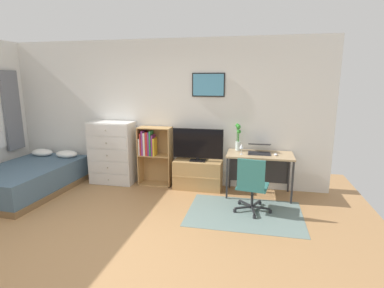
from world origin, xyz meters
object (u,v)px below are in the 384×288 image
(tv_stand, at_px, (198,175))
(wine_glass, at_px, (242,147))
(dresser, at_px, (112,153))
(television, at_px, (198,145))
(bed, at_px, (29,178))
(bookshelf, at_px, (152,151))
(computer_mouse, at_px, (276,154))
(desk, at_px, (260,160))
(office_chair, at_px, (252,184))
(laptop, at_px, (259,149))
(bamboo_vase, at_px, (238,137))

(tv_stand, distance_m, wine_glass, 1.01)
(dresser, xyz_separation_m, television, (1.68, -0.01, 0.23))
(bed, height_order, bookshelf, bookshelf)
(computer_mouse, height_order, wine_glass, wine_glass)
(desk, xyz_separation_m, office_chair, (-0.11, -0.84, -0.15))
(bed, xyz_separation_m, dresser, (1.26, 0.77, 0.35))
(tv_stand, height_order, computer_mouse, computer_mouse)
(dresser, height_order, bookshelf, dresser)
(bed, xyz_separation_m, laptop, (4.01, 0.76, 0.56))
(bed, height_order, office_chair, office_chair)
(television, xyz_separation_m, computer_mouse, (1.35, -0.14, -0.07))
(bed, relative_size, bookshelf, 1.82)
(tv_stand, height_order, office_chair, office_chair)
(office_chair, bearing_deg, bookshelf, 162.73)
(laptop, height_order, computer_mouse, laptop)
(bed, distance_m, bookshelf, 2.25)
(bed, xyz_separation_m, wine_glass, (3.72, 0.59, 0.63))
(dresser, distance_m, wine_glass, 2.48)
(television, bearing_deg, dresser, 179.75)
(bookshelf, relative_size, office_chair, 1.29)
(bookshelf, xyz_separation_m, laptop, (1.97, -0.08, 0.15))
(bed, xyz_separation_m, desk, (4.03, 0.76, 0.36))
(bamboo_vase, bearing_deg, bookshelf, -178.86)
(tv_stand, bearing_deg, desk, -1.37)
(dresser, height_order, office_chair, dresser)
(dresser, relative_size, wine_glass, 6.62)
(bookshelf, bearing_deg, bamboo_vase, 1.14)
(desk, bearing_deg, office_chair, -97.52)
(laptop, bearing_deg, bamboo_vase, 162.29)
(computer_mouse, bearing_deg, television, 174.12)
(bookshelf, relative_size, television, 1.21)
(desk, distance_m, laptop, 0.20)
(bed, distance_m, tv_stand, 3.04)
(bookshelf, bearing_deg, office_chair, -26.10)
(tv_stand, distance_m, television, 0.56)
(television, relative_size, desk, 0.83)
(office_chair, bearing_deg, dresser, 171.07)
(bookshelf, relative_size, bamboo_vase, 2.30)
(tv_stand, xyz_separation_m, television, (0.00, -0.02, 0.56))
(dresser, bearing_deg, wine_glass, -4.36)
(bed, bearing_deg, tv_stand, 16.81)
(bed, xyz_separation_m, television, (2.93, 0.77, 0.58))
(dresser, height_order, bamboo_vase, bamboo_vase)
(bookshelf, relative_size, laptop, 2.68)
(television, xyz_separation_m, laptop, (1.08, -0.01, -0.02))
(dresser, height_order, wine_glass, dresser)
(desk, bearing_deg, tv_stand, 178.63)
(bed, bearing_deg, desk, 12.49)
(television, height_order, office_chair, television)
(bookshelf, xyz_separation_m, television, (0.89, -0.07, 0.17))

